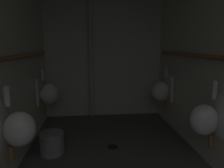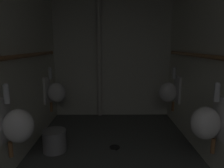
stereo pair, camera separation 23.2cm
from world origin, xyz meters
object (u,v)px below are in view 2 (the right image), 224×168
standpipe_back_wall (99,53)px  waste_bin (55,141)px  urinal_right_mid (208,122)px  urinal_left_mid (16,125)px  urinal_left_far (55,92)px  urinal_right_far (169,92)px  floor_drain (115,147)px

standpipe_back_wall → waste_bin: bearing=-110.7°
urinal_right_mid → waste_bin: bearing=162.2°
urinal_left_mid → urinal_left_far: size_ratio=1.00×
waste_bin → urinal_right_far: bearing=26.8°
urinal_left_mid → standpipe_back_wall: bearing=70.3°
urinal_left_mid → floor_drain: 1.35m
floor_drain → waste_bin: 0.81m
urinal_left_mid → urinal_right_mid: size_ratio=1.00×
urinal_right_far → floor_drain: (-0.93, -0.78, -0.60)m
urinal_left_mid → standpipe_back_wall: size_ratio=0.32×
urinal_left_mid → urinal_right_far: (1.92, 1.48, 0.00)m
waste_bin → urinal_left_mid: bearing=-107.5°
urinal_right_mid → floor_drain: size_ratio=5.39×
urinal_right_far → standpipe_back_wall: 1.44m
urinal_left_far → urinal_right_far: size_ratio=1.00×
urinal_left_mid → urinal_left_far: (0.00, 1.47, 0.00)m
urinal_left_mid → waste_bin: bearing=72.5°
urinal_right_far → standpipe_back_wall: size_ratio=0.32×
urinal_right_mid → waste_bin: size_ratio=2.48×
urinal_left_mid → urinal_right_far: size_ratio=1.00×
urinal_right_far → standpipe_back_wall: standpipe_back_wall is taller
urinal_right_mid → floor_drain: 1.28m
urinal_right_far → waste_bin: 1.99m
urinal_right_mid → waste_bin: (-1.73, 0.55, -0.46)m
standpipe_back_wall → urinal_right_far: bearing=-22.8°
urinal_left_far → urinal_right_mid: bearing=-36.4°
standpipe_back_wall → urinal_left_mid: bearing=-109.7°
urinal_right_mid → urinal_right_far: 1.43m
urinal_left_mid → urinal_right_far: bearing=37.7°
floor_drain → urinal_left_far: bearing=141.9°
urinal_left_mid → urinal_right_far: 2.43m
urinal_right_far → standpipe_back_wall: bearing=157.2°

